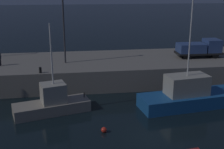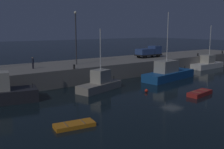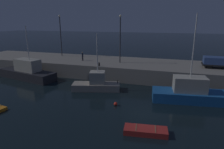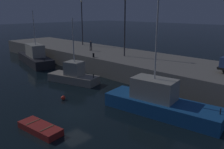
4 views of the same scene
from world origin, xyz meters
The scene contains 9 objects.
ground_plane centered at (0.00, 0.00, 0.00)m, with size 320.00×320.00×0.00m, color black.
pier_quay centered at (0.00, 15.80, 1.28)m, with size 78.38×10.77×2.57m.
fishing_boat_white centered at (5.61, 5.74, 1.12)m, with size 11.26×4.64×11.05m.
fishing_trawler_green centered at (-8.04, 6.06, 0.98)m, with size 7.44×4.17×8.45m.
mooring_buoy_near centered at (-3.68, 1.35, 0.23)m, with size 0.47×0.47×0.47m, color red.
lamp_post_east centered at (-6.78, 14.90, 7.58)m, with size 0.44×0.44×8.65m.
utility_truck centered at (10.51, 15.38, 3.76)m, with size 5.90×2.31×2.31m.
dockworker centered at (-14.29, 14.58, 3.55)m, with size 0.32×0.46×1.72m.
bollard_east centered at (-9.41, 10.85, 2.88)m, with size 0.28×0.28×0.63m, color black.
Camera 1 is at (-6.18, -20.92, 11.80)m, focal length 48.32 mm.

